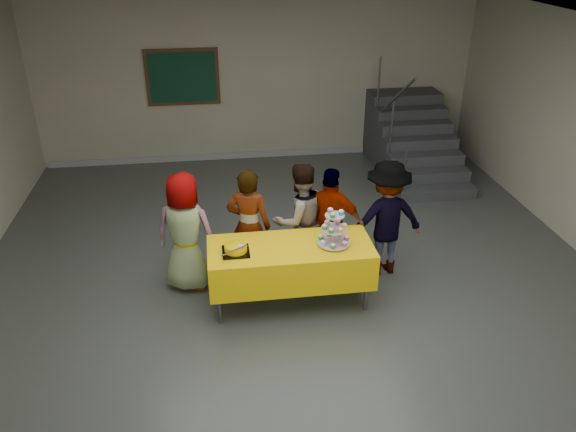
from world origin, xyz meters
The scene contains 11 objects.
room_shell centered at (0.00, 0.02, 2.13)m, with size 10.00×10.04×3.02m.
bake_table centered at (-0.09, 0.23, 0.56)m, with size 1.88×0.78×0.77m.
cupcake_stand centered at (0.40, 0.19, 0.94)m, with size 0.38×0.38×0.44m.
bear_cake centered at (-0.71, 0.17, 0.83)m, with size 0.32×0.36×0.12m.
schoolchild_a centered at (-1.28, 0.75, 0.75)m, with size 0.73×0.48×1.50m, color slate.
schoolchild_b centered at (-0.52, 0.80, 0.75)m, with size 0.54×0.36×1.49m, color slate.
schoolchild_c centered at (0.12, 0.89, 0.74)m, with size 0.72×0.56×1.49m, color slate.
schoolchild_d centered at (0.49, 0.78, 0.72)m, with size 0.85×0.35×1.45m, color slate.
schoolchild_e centered at (1.19, 0.74, 0.76)m, with size 0.98×0.56×1.52m, color slate.
staircase centered at (2.70, 4.13, 0.49)m, with size 1.30×2.40×2.04m.
noticeboard centered at (-1.35, 4.96, 1.60)m, with size 1.30×0.05×1.00m.
Camera 1 is at (-0.89, -5.21, 4.00)m, focal length 35.00 mm.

